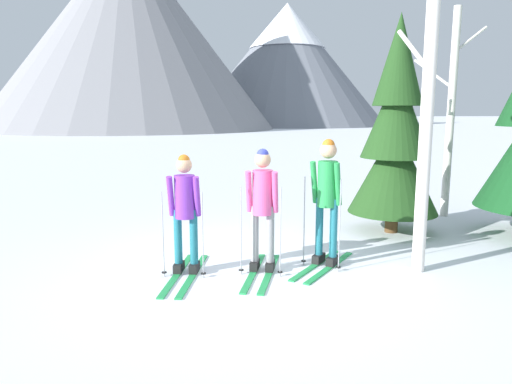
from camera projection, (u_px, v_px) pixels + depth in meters
ground_plane at (247, 269)px, 6.74m from camera, size 400.00×400.00×0.00m
skier_in_purple at (185, 208)px, 6.43m from camera, size 0.65×1.76×1.65m
skier_in_pink at (262, 205)px, 6.48m from camera, size 0.75×1.65×1.72m
skier_in_green at (327, 196)px, 6.73m from camera, size 1.23×1.45×1.84m
pine_tree_mid at (396, 135)px, 8.49m from camera, size 1.62×1.62×3.92m
birch_tree_tall at (430, 68)px, 6.18m from camera, size 0.82×1.00×5.42m
birch_tree_slender at (451, 112)px, 9.78m from camera, size 1.30×1.06×4.31m
mountain_ridge_distant at (199, 45)px, 64.53m from camera, size 56.15×47.24×23.51m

